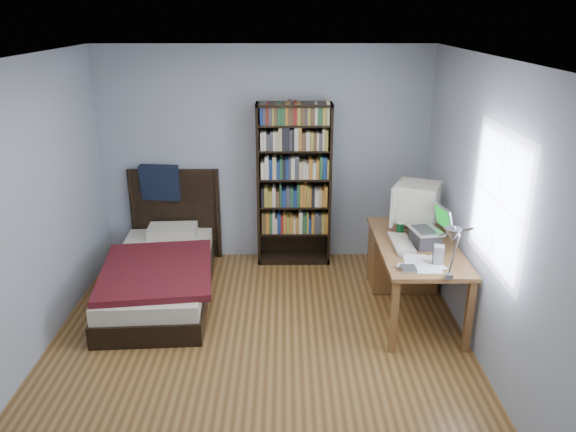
% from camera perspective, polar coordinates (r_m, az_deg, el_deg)
% --- Properties ---
extents(room, '(4.20, 4.24, 2.50)m').
position_cam_1_polar(room, '(4.53, -2.95, -0.31)').
color(room, brown).
rests_on(room, ground).
extents(desk, '(0.75, 1.51, 0.73)m').
position_cam_1_polar(desk, '(6.02, 11.89, -4.03)').
color(desk, brown).
rests_on(desk, floor).
extents(crt_monitor, '(0.57, 0.52, 0.49)m').
position_cam_1_polar(crt_monitor, '(5.81, 12.78, 1.29)').
color(crt_monitor, beige).
rests_on(crt_monitor, desk).
extents(laptop, '(0.38, 0.37, 0.40)m').
position_cam_1_polar(laptop, '(5.46, 13.97, -1.88)').
color(laptop, '#2D2D30').
rests_on(laptop, desk).
extents(desk_lamp, '(0.24, 0.54, 0.64)m').
position_cam_1_polar(desk_lamp, '(4.33, 16.38, -2.30)').
color(desk_lamp, '#99999E').
rests_on(desk_lamp, desk).
extents(keyboard, '(0.19, 0.47, 0.05)m').
position_cam_1_polar(keyboard, '(5.48, 11.45, -2.69)').
color(keyboard, '#B8AC9A').
rests_on(keyboard, desk).
extents(speaker, '(0.11, 0.11, 0.18)m').
position_cam_1_polar(speaker, '(5.11, 15.05, -3.86)').
color(speaker, gray).
rests_on(speaker, desk).
extents(soda_can, '(0.07, 0.07, 0.12)m').
position_cam_1_polar(soda_can, '(5.69, 11.31, -1.31)').
color(soda_can, '#073715').
rests_on(soda_can, desk).
extents(mouse, '(0.06, 0.11, 0.04)m').
position_cam_1_polar(mouse, '(5.74, 12.47, -1.69)').
color(mouse, silver).
rests_on(mouse, desk).
extents(phone_silver, '(0.05, 0.10, 0.02)m').
position_cam_1_polar(phone_silver, '(5.23, 11.36, -3.86)').
color(phone_silver, silver).
rests_on(phone_silver, desk).
extents(phone_grey, '(0.08, 0.11, 0.02)m').
position_cam_1_polar(phone_grey, '(5.01, 11.29, -4.98)').
color(phone_grey, gray).
rests_on(phone_grey, desk).
extents(external_drive, '(0.13, 0.13, 0.03)m').
position_cam_1_polar(external_drive, '(4.97, 12.15, -5.25)').
color(external_drive, gray).
rests_on(external_drive, desk).
extents(bookshelf, '(0.85, 0.30, 1.88)m').
position_cam_1_polar(bookshelf, '(6.46, 0.61, 3.17)').
color(bookshelf, black).
rests_on(bookshelf, floor).
extents(bed, '(1.22, 2.12, 1.16)m').
position_cam_1_polar(bed, '(6.11, -12.70, -5.37)').
color(bed, black).
rests_on(bed, floor).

